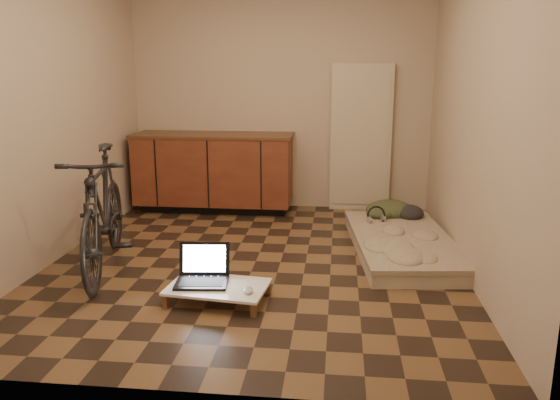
# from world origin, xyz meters

# --- Properties ---
(room_shell) EXTENTS (3.50, 4.00, 2.60)m
(room_shell) POSITION_xyz_m (0.00, 0.00, 1.30)
(room_shell) COLOR brown
(room_shell) RESTS_ON ground
(cabinets) EXTENTS (1.84, 0.62, 0.91)m
(cabinets) POSITION_xyz_m (-0.75, 1.70, 0.47)
(cabinets) COLOR black
(cabinets) RESTS_ON ground
(appliance_panel) EXTENTS (0.70, 0.10, 1.70)m
(appliance_panel) POSITION_xyz_m (0.95, 1.94, 0.85)
(appliance_panel) COLOR beige
(appliance_panel) RESTS_ON ground
(bicycle) EXTENTS (0.92, 1.83, 1.13)m
(bicycle) POSITION_xyz_m (-1.20, -0.36, 0.57)
(bicycle) COLOR black
(bicycle) RESTS_ON ground
(futon) EXTENTS (1.04, 1.87, 0.15)m
(futon) POSITION_xyz_m (1.30, 0.40, 0.08)
(futon) COLOR #BEAC98
(futon) RESTS_ON ground
(clothing_pile) EXTENTS (0.57, 0.49, 0.21)m
(clothing_pile) POSITION_xyz_m (1.30, 1.15, 0.26)
(clothing_pile) COLOR #353F25
(clothing_pile) RESTS_ON futon
(headphones) EXTENTS (0.27, 0.26, 0.14)m
(headphones) POSITION_xyz_m (1.09, 0.84, 0.23)
(headphones) COLOR black
(headphones) RESTS_ON futon
(lap_desk) EXTENTS (0.75, 0.53, 0.12)m
(lap_desk) POSITION_xyz_m (-0.15, -0.85, 0.10)
(lap_desk) COLOR brown
(lap_desk) RESTS_ON ground
(laptop) EXTENTS (0.41, 0.37, 0.26)m
(laptop) POSITION_xyz_m (-0.27, -0.78, 0.17)
(laptop) COLOR black
(laptop) RESTS_ON lap_desk
(mouse) EXTENTS (0.07, 0.12, 0.04)m
(mouse) POSITION_xyz_m (0.09, -0.96, 0.14)
(mouse) COLOR silver
(mouse) RESTS_ON lap_desk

